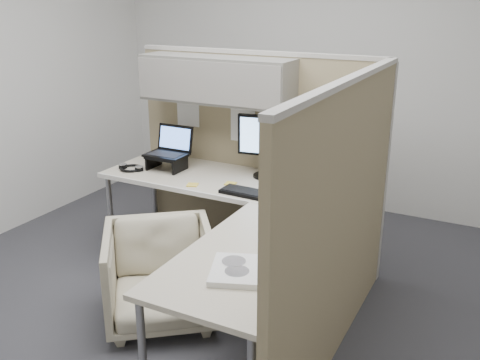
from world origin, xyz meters
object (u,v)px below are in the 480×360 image
at_px(monitor_left, 267,141).
at_px(keyboard, 253,194).
at_px(desk, 235,210).
at_px(office_chair, 160,271).

height_order(monitor_left, keyboard, monitor_left).
bearing_deg(monitor_left, keyboard, -86.68).
distance_m(desk, monitor_left, 0.67).
height_order(office_chair, keyboard, keyboard).
relative_size(desk, keyboard, 4.31).
distance_m(office_chair, keyboard, 0.80).
bearing_deg(office_chair, monitor_left, 36.01).
distance_m(monitor_left, keyboard, 0.49).
bearing_deg(monitor_left, office_chair, -115.15).
relative_size(desk, office_chair, 2.88).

